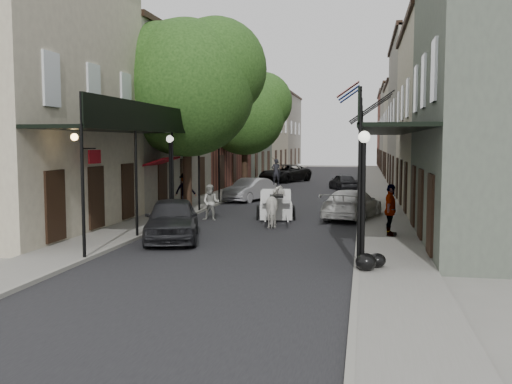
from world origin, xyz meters
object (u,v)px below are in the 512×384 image
at_px(tree_far, 250,111).
at_px(pedestrian_walking, 211,203).
at_px(pedestrian_sidewalk_right, 390,210).
at_px(lamppost_right_near, 363,198).
at_px(lamppost_left, 170,177).
at_px(car_right_near, 352,204).
at_px(lamppost_right_far, 364,167).
at_px(pedestrian_sidewalk_left, 186,190).
at_px(car_left_far, 285,173).
at_px(car_left_near, 172,219).
at_px(car_left_mid, 250,190).
at_px(horse, 276,207).
at_px(carriage, 276,195).
at_px(car_right_far, 343,182).
at_px(tree_near, 195,83).

relative_size(tree_far, pedestrian_walking, 5.29).
bearing_deg(pedestrian_sidewalk_right, lamppost_right_near, -179.77).
distance_m(lamppost_left, car_right_near, 8.38).
height_order(lamppost_right_far, car_right_near, lamppost_right_far).
xyz_separation_m(lamppost_right_near, pedestrian_sidewalk_left, (-9.24, 13.32, -1.02)).
bearing_deg(pedestrian_walking, tree_far, 94.70).
bearing_deg(pedestrian_sidewalk_left, car_left_far, -93.42).
bearing_deg(pedestrian_sidewalk_left, car_left_near, 107.81).
height_order(lamppost_left, pedestrian_sidewalk_left, lamppost_left).
relative_size(pedestrian_sidewalk_left, car_left_near, 0.40).
height_order(lamppost_right_far, car_left_far, lamppost_right_far).
xyz_separation_m(pedestrian_sidewalk_right, car_left_mid, (-7.68, 12.32, -0.39)).
bearing_deg(pedestrian_sidewalk_right, car_right_near, 25.70).
bearing_deg(car_left_mid, horse, -53.23).
xyz_separation_m(carriage, pedestrian_sidewalk_right, (4.97, -4.86, -0.03)).
bearing_deg(lamppost_right_near, car_left_mid, 110.37).
height_order(pedestrian_sidewalk_right, car_right_near, pedestrian_sidewalk_right).
bearing_deg(horse, tree_far, -84.62).
xyz_separation_m(carriage, car_right_far, (2.49, 16.59, -0.48)).
distance_m(car_left_far, car_right_near, 24.51).
relative_size(tree_near, lamppost_right_near, 2.60).
relative_size(lamppost_left, pedestrian_sidewalk_right, 1.96).
relative_size(car_left_near, car_right_near, 0.96).
xyz_separation_m(lamppost_right_near, car_left_far, (-6.88, 34.67, -1.27)).
bearing_deg(carriage, lamppost_right_near, -78.71).
height_order(pedestrian_sidewalk_left, car_left_near, pedestrian_sidewalk_left).
relative_size(horse, pedestrian_sidewalk_left, 1.10).
relative_size(lamppost_right_near, lamppost_left, 1.00).
bearing_deg(tree_far, car_right_near, -62.67).
xyz_separation_m(horse, car_right_near, (3.06, 3.00, -0.16)).
distance_m(lamppost_right_far, pedestrian_sidewalk_left, 11.44).
height_order(pedestrian_sidewalk_right, car_left_mid, pedestrian_sidewalk_right).
bearing_deg(tree_near, car_left_mid, 74.78).
distance_m(lamppost_right_far, car_right_near, 9.12).
height_order(tree_near, tree_far, tree_near).
relative_size(carriage, car_right_far, 0.79).
distance_m(carriage, pedestrian_sidewalk_right, 6.95).
bearing_deg(pedestrian_walking, car_right_near, 14.54).
distance_m(car_left_far, car_right_far, 9.22).
distance_m(horse, car_left_near, 5.13).
distance_m(tree_far, lamppost_left, 18.57).
bearing_deg(lamppost_left, tree_far, 90.46).
xyz_separation_m(lamppost_right_near, lamppost_left, (-8.20, 8.00, 0.00)).
xyz_separation_m(tree_far, carriage, (4.36, -15.59, -4.74)).
xyz_separation_m(tree_near, horse, (4.73, -4.18, -5.65)).
distance_m(tree_far, lamppost_right_near, 27.74).
bearing_deg(pedestrian_sidewalk_left, car_right_far, -116.29).
relative_size(car_left_far, car_right_near, 1.19).
bearing_deg(pedestrian_sidewalk_left, lamppost_right_near, 127.62).
relative_size(lamppost_left, pedestrian_walking, 2.28).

